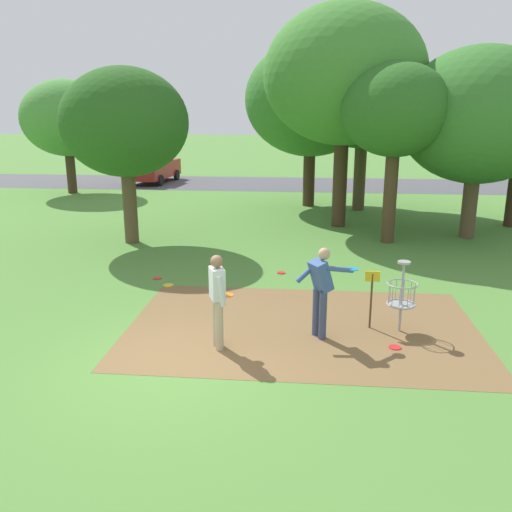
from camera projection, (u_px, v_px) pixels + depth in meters
name	position (u px, v px, depth m)	size (l,w,h in m)	color
ground_plane	(173.00, 366.00, 8.90)	(160.00, 160.00, 0.00)	#518438
dirt_tee_pad	(302.00, 327.00, 10.48)	(6.75, 4.47, 0.01)	brown
disc_golf_basket	(398.00, 293.00, 10.11)	(0.98, 0.58, 1.39)	#9E9EA3
player_foreground_watching	(321.00, 287.00, 9.78)	(1.15, 0.54, 1.71)	#384260
player_throwing	(218.00, 296.00, 9.34)	(0.45, 0.50, 1.71)	tan
frisbee_near_basket	(157.00, 278.00, 13.45)	(0.22, 0.22, 0.02)	red
frisbee_by_tee	(168.00, 285.00, 12.92)	(0.25, 0.25, 0.02)	gold
frisbee_far_left	(281.00, 273.00, 13.90)	(0.22, 0.22, 0.02)	red
frisbee_far_right	(395.00, 347.00, 9.56)	(0.22, 0.22, 0.02)	red
tree_near_right	(125.00, 123.00, 16.14)	(3.84, 3.84, 5.35)	brown
tree_mid_left	(364.00, 91.00, 21.35)	(5.37, 5.37, 7.11)	brown
tree_mid_center	(396.00, 111.00, 16.08)	(3.30, 3.30, 5.49)	#4C3823
tree_mid_right	(479.00, 116.00, 16.73)	(4.96, 4.96, 6.01)	brown
tree_far_left	(311.00, 100.00, 22.39)	(5.53, 5.53, 6.84)	#422D1E
tree_far_center	(66.00, 118.00, 26.16)	(4.32, 4.32, 5.50)	#422D1E
tree_far_right	(344.00, 76.00, 18.13)	(5.51, 5.51, 7.55)	#422D1E
parking_lot_strip	(270.00, 184.00, 30.37)	(36.00, 6.00, 0.01)	#4C4C51
parked_car_leftmost	(154.00, 166.00, 30.73)	(2.30, 4.36, 1.84)	maroon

